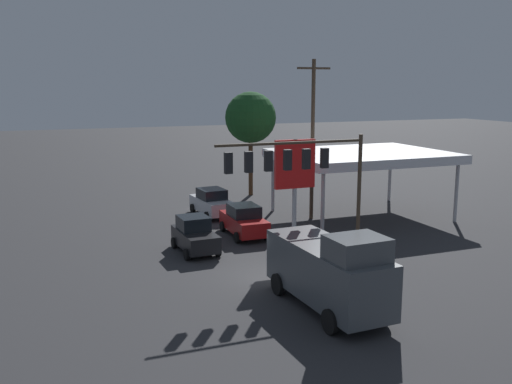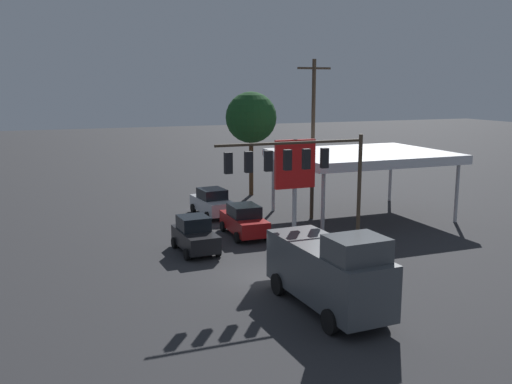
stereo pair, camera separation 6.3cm
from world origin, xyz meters
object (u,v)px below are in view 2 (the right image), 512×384
object	(u,v)px
sedan_far	(212,202)
fire_hydrant	(371,267)
delivery_truck	(329,270)
utility_pole	(313,136)
hatchback_crossing	(195,235)
traffic_signal_assembly	(298,167)
street_tree	(251,118)
sedan_waiting	(244,221)
price_sign	(295,170)

from	to	relation	value
sedan_far	fire_hydrant	size ratio (longest dim) A/B	5.15
delivery_truck	utility_pole	bearing A→B (deg)	153.15
utility_pole	delivery_truck	xyz separation A→B (m)	(6.75, 14.84, -4.00)
fire_hydrant	sedan_far	bearing A→B (deg)	-77.39
hatchback_crossing	delivery_truck	bearing A→B (deg)	13.77
traffic_signal_assembly	street_tree	bearing A→B (deg)	-104.18
hatchback_crossing	fire_hydrant	size ratio (longest dim) A/B	4.39
utility_pole	delivery_truck	size ratio (longest dim) A/B	1.57
hatchback_crossing	sedan_waiting	bearing A→B (deg)	118.36
hatchback_crossing	sedan_far	bearing A→B (deg)	154.45
fire_hydrant	delivery_truck	bearing A→B (deg)	37.23
price_sign	fire_hydrant	xyz separation A→B (m)	(-1.79, 4.99, -4.14)
sedan_far	hatchback_crossing	distance (m)	8.86
price_sign	delivery_truck	bearing A→B (deg)	74.63
sedan_waiting	street_tree	bearing A→B (deg)	158.06
fire_hydrant	traffic_signal_assembly	bearing A→B (deg)	-38.93
utility_pole	price_sign	size ratio (longest dim) A/B	1.73
traffic_signal_assembly	delivery_truck	size ratio (longest dim) A/B	1.14
hatchback_crossing	fire_hydrant	distance (m)	9.85
hatchback_crossing	utility_pole	bearing A→B (deg)	114.09
sedan_far	delivery_truck	world-z (taller)	delivery_truck
delivery_truck	hatchback_crossing	world-z (taller)	delivery_truck
utility_pole	delivery_truck	distance (m)	16.78
traffic_signal_assembly	price_sign	xyz separation A→B (m)	(-1.09, -2.66, -0.59)
price_sign	street_tree	bearing A→B (deg)	-102.80
sedan_far	street_tree	distance (m)	9.79
sedan_far	sedan_waiting	world-z (taller)	same
sedan_far	street_tree	size ratio (longest dim) A/B	0.53
sedan_waiting	hatchback_crossing	size ratio (longest dim) A/B	1.15
sedan_far	price_sign	bearing A→B (deg)	4.40
sedan_waiting	delivery_truck	bearing A→B (deg)	-2.90
sedan_far	street_tree	bearing A→B (deg)	134.58
traffic_signal_assembly	street_tree	xyz separation A→B (m)	(-4.79, -18.95, 1.28)
traffic_signal_assembly	delivery_truck	world-z (taller)	traffic_signal_assembly
utility_pole	fire_hydrant	distance (m)	13.20
delivery_truck	street_tree	xyz separation A→B (m)	(-5.91, -24.32, 4.76)
street_tree	fire_hydrant	world-z (taller)	street_tree
hatchback_crossing	street_tree	bearing A→B (deg)	146.04
utility_pole	fire_hydrant	xyz separation A→B (m)	(2.75, 11.80, -5.25)
street_tree	fire_hydrant	bearing A→B (deg)	84.87
traffic_signal_assembly	price_sign	world-z (taller)	traffic_signal_assembly
delivery_truck	fire_hydrant	xyz separation A→B (m)	(-4.00, -3.04, -1.26)
hatchback_crossing	fire_hydrant	bearing A→B (deg)	42.21
sedan_waiting	street_tree	distance (m)	14.20
delivery_truck	price_sign	bearing A→B (deg)	162.25
delivery_truck	traffic_signal_assembly	bearing A→B (deg)	165.83
hatchback_crossing	street_tree	distance (m)	17.64
delivery_truck	sedan_waiting	distance (m)	12.30
traffic_signal_assembly	fire_hydrant	xyz separation A→B (m)	(-2.88, 2.33, -4.73)
sedan_far	street_tree	xyz separation A→B (m)	(-5.30, -6.12, 5.50)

